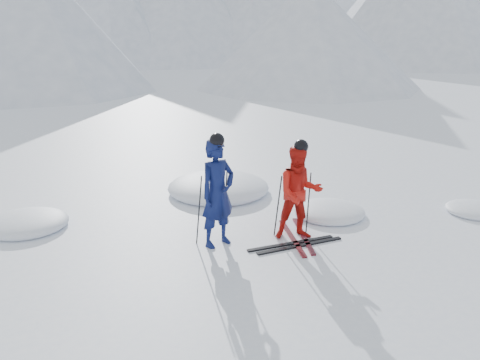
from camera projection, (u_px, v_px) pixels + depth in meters
name	position (u px, v px, depth m)	size (l,w,h in m)	color
ground	(323.00, 232.00, 9.71)	(160.00, 160.00, 0.00)	white
skier_blue	(218.00, 193.00, 8.90)	(0.71, 0.46, 1.94)	#0C1548
skier_red	(299.00, 193.00, 9.22)	(0.86, 0.67, 1.76)	red
pole_blue_left	(199.00, 210.00, 9.01)	(0.02, 0.02, 1.29)	black
pole_blue_right	(225.00, 204.00, 9.31)	(0.02, 0.02, 1.29)	black
pole_red_left	(278.00, 206.00, 9.40)	(0.02, 0.02, 1.17)	black
pole_red_right	(308.00, 203.00, 9.55)	(0.02, 0.02, 1.17)	black
ski_worn_left	(292.00, 238.00, 9.42)	(0.09, 1.70, 0.03)	black
ski_worn_right	(303.00, 236.00, 9.52)	(0.09, 1.70, 0.03)	black
ski_loose_a	(291.00, 243.00, 9.17)	(0.09, 1.70, 0.03)	black
ski_loose_b	(300.00, 246.00, 9.08)	(0.09, 1.70, 0.03)	black
snow_lumps	(220.00, 202.00, 11.36)	(10.04, 5.30, 0.53)	white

